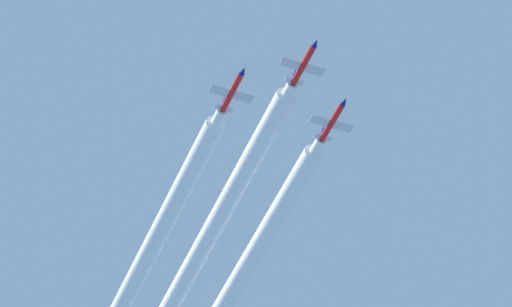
# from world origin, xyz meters

# --- Properties ---
(jet_lead) EXTENTS (8.34, 12.15, 2.92)m
(jet_lead) POSITION_xyz_m (0.15, 6.85, 214.32)
(jet_lead) COLOR red
(jet_left_wingman) EXTENTS (8.34, 12.15, 2.92)m
(jet_left_wingman) POSITION_xyz_m (-9.88, -3.76, 213.11)
(jet_left_wingman) COLOR red
(jet_right_wingman) EXTENTS (8.34, 12.15, 2.92)m
(jet_right_wingman) POSITION_xyz_m (10.25, -2.97, 213.03)
(jet_right_wingman) COLOR red
(smoke_trail_lead) EXTENTS (3.91, 78.40, 3.91)m
(smoke_trail_lead) POSITION_xyz_m (0.15, -37.88, 214.29)
(smoke_trail_lead) COLOR white
(smoke_trail_left_wingman) EXTENTS (3.91, 94.09, 3.91)m
(smoke_trail_left_wingman) POSITION_xyz_m (-9.88, -56.33, 213.08)
(smoke_trail_left_wingman) COLOR white
(smoke_trail_right_wingman) EXTENTS (3.91, 94.58, 3.91)m
(smoke_trail_right_wingman) POSITION_xyz_m (10.25, -55.78, 213.00)
(smoke_trail_right_wingman) COLOR white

